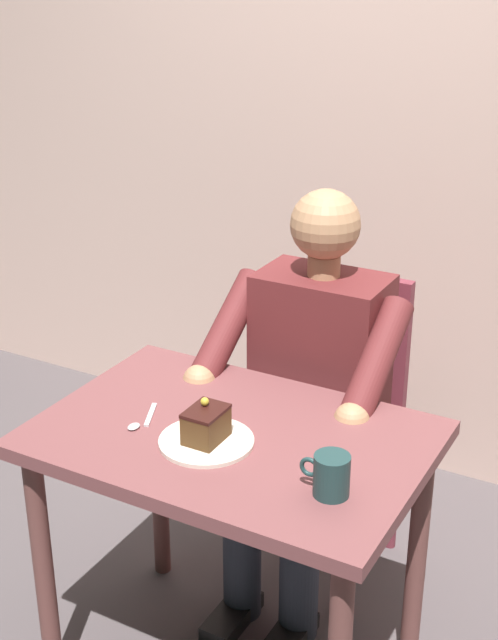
# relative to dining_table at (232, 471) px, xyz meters

# --- Properties ---
(cafe_rear_panel) EXTENTS (6.40, 0.12, 3.00)m
(cafe_rear_panel) POSITION_rel_dining_table_xyz_m (0.00, -1.29, 0.88)
(cafe_rear_panel) COLOR beige
(cafe_rear_panel) RESTS_ON ground
(dining_table) EXTENTS (0.92, 0.63, 0.73)m
(dining_table) POSITION_rel_dining_table_xyz_m (0.00, 0.00, 0.00)
(dining_table) COLOR brown
(dining_table) RESTS_ON ground
(chair) EXTENTS (0.42, 0.42, 0.91)m
(chair) POSITION_rel_dining_table_xyz_m (0.00, -0.60, -0.12)
(chair) COLOR maroon
(chair) RESTS_ON ground
(seated_person) EXTENTS (0.53, 0.58, 1.21)m
(seated_person) POSITION_rel_dining_table_xyz_m (-0.00, -0.43, 0.01)
(seated_person) COLOR maroon
(seated_person) RESTS_ON ground
(dessert_plate) EXTENTS (0.22, 0.22, 0.01)m
(dessert_plate) POSITION_rel_dining_table_xyz_m (0.03, 0.07, 0.11)
(dessert_plate) COLOR silver
(dessert_plate) RESTS_ON dining_table
(cake_slice) EXTENTS (0.08, 0.10, 0.10)m
(cake_slice) POSITION_rel_dining_table_xyz_m (0.03, 0.07, 0.16)
(cake_slice) COLOR #523419
(cake_slice) RESTS_ON dessert_plate
(coffee_cup) EXTENTS (0.11, 0.08, 0.09)m
(coffee_cup) POSITION_rel_dining_table_xyz_m (-0.31, 0.12, 0.16)
(coffee_cup) COLOR #1F3C3C
(coffee_cup) RESTS_ON dining_table
(dessert_spoon) EXTENTS (0.06, 0.14, 0.01)m
(dessert_spoon) POSITION_rel_dining_table_xyz_m (0.21, 0.07, 0.11)
(dessert_spoon) COLOR silver
(dessert_spoon) RESTS_ON dining_table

